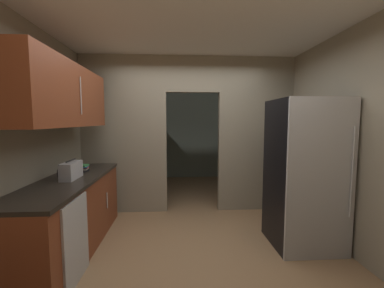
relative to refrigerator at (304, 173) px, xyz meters
The scene contains 10 objects.
ground 1.67m from the refrigerator, behind, with size 20.00×20.00×0.00m, color #93704C.
kitchen_overhead_slab 2.27m from the refrigerator, 168.67° to the left, with size 4.02×6.98×0.06m, color silver.
kitchen_partition 1.99m from the refrigerator, 136.72° to the left, with size 3.62×0.12×2.66m.
adjoining_room_shell 3.48m from the refrigerator, 113.60° to the left, with size 3.62×2.68×2.66m.
refrigerator is the anchor object (origin of this frame).
lower_cabinet_run 2.92m from the refrigerator, behind, with size 0.63×2.16×0.89m.
dishwasher 2.69m from the refrigerator, 167.15° to the right, with size 0.02×0.56×0.83m.
upper_cabinet_counterside 3.03m from the refrigerator, behind, with size 0.36×1.94×0.72m.
boombox 2.86m from the refrigerator, behind, with size 0.15×0.36×0.23m.
book_stack 2.90m from the refrigerator, behind, with size 0.14×0.17×0.09m.
Camera 1 is at (-0.21, -2.79, 1.58)m, focal length 23.21 mm.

